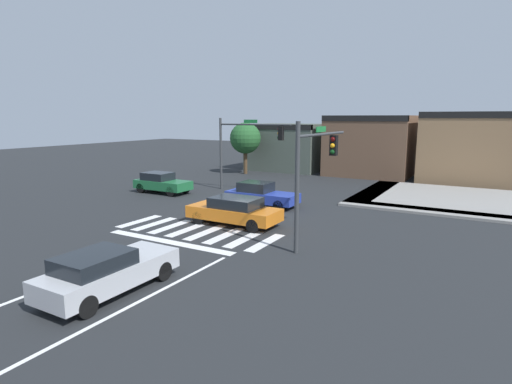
% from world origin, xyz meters
% --- Properties ---
extents(ground_plane, '(120.00, 120.00, 0.00)m').
position_xyz_m(ground_plane, '(0.00, 0.00, 0.00)').
color(ground_plane, '#232628').
extents(crosswalk_near, '(8.04, 2.88, 0.01)m').
position_xyz_m(crosswalk_near, '(-0.00, -4.50, 0.00)').
color(crosswalk_near, silver).
rests_on(crosswalk_near, ground_plane).
extents(lane_markings, '(6.80, 24.25, 0.01)m').
position_xyz_m(lane_markings, '(1.06, -12.74, 0.00)').
color(lane_markings, white).
rests_on(lane_markings, ground_plane).
extents(bike_detector_marking, '(1.03, 1.03, 0.01)m').
position_xyz_m(bike_detector_marking, '(1.26, -8.92, 0.00)').
color(bike_detector_marking, yellow).
rests_on(bike_detector_marking, ground_plane).
extents(curb_corner_northeast, '(10.00, 10.60, 0.15)m').
position_xyz_m(curb_corner_northeast, '(8.49, 9.42, 0.07)').
color(curb_corner_northeast, gray).
rests_on(curb_corner_northeast, ground_plane).
extents(storefront_row, '(23.71, 6.49, 5.79)m').
position_xyz_m(storefront_row, '(2.61, 18.96, 2.70)').
color(storefront_row, '#4C564C').
rests_on(storefront_row, ground_plane).
extents(traffic_signal_northwest, '(5.83, 0.32, 5.31)m').
position_xyz_m(traffic_signal_northwest, '(-3.38, 5.84, 3.70)').
color(traffic_signal_northwest, '#383A3D').
rests_on(traffic_signal_northwest, ground_plane).
extents(traffic_signal_southeast, '(0.32, 5.46, 5.22)m').
position_xyz_m(traffic_signal_southeast, '(5.47, -3.13, 3.55)').
color(traffic_signal_southeast, '#383A3D').
rests_on(traffic_signal_southeast, ground_plane).
extents(car_blue, '(4.40, 1.72, 1.46)m').
position_xyz_m(car_blue, '(-0.10, 1.97, 0.72)').
color(car_blue, '#23389E').
rests_on(car_blue, ground_plane).
extents(car_green, '(4.13, 1.75, 1.46)m').
position_xyz_m(car_green, '(-8.43, 2.31, 0.75)').
color(car_green, '#1E6638').
rests_on(car_green, ground_plane).
extents(car_orange, '(4.72, 1.90, 1.41)m').
position_xyz_m(car_orange, '(0.92, -2.58, 0.73)').
color(car_orange, orange).
rests_on(car_orange, ground_plane).
extents(car_silver, '(1.77, 4.44, 1.40)m').
position_xyz_m(car_silver, '(2.02, -11.50, 0.72)').
color(car_silver, '#B7BABF').
rests_on(car_silver, ground_plane).
extents(roadside_tree, '(2.93, 2.93, 4.86)m').
position_xyz_m(roadside_tree, '(-8.50, 14.00, 3.37)').
color(roadside_tree, '#4C3823').
rests_on(roadside_tree, ground_plane).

